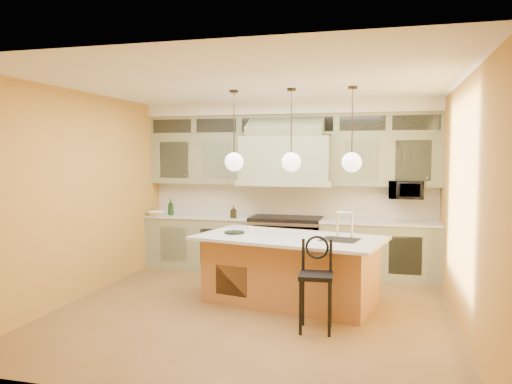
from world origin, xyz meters
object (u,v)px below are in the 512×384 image
(range, at_px, (286,244))
(kitchen_island, at_px, (291,269))
(microwave, at_px, (406,190))
(counter_stool, at_px, (316,278))

(range, xyz_separation_m, kitchen_island, (0.40, -1.70, -0.01))
(kitchen_island, xyz_separation_m, microwave, (1.55, 1.80, 0.98))
(kitchen_island, height_order, microwave, microwave)
(microwave, bearing_deg, kitchen_island, -130.59)
(counter_stool, relative_size, microwave, 1.99)
(range, height_order, kitchen_island, kitchen_island)
(counter_stool, bearing_deg, microwave, 64.66)
(counter_stool, height_order, microwave, microwave)
(range, height_order, counter_stool, counter_stool)
(kitchen_island, bearing_deg, counter_stool, -52.37)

